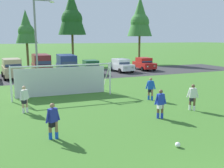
# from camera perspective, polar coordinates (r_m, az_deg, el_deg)

# --- Properties ---
(ground_plane) EXTENTS (400.00, 400.00, 0.00)m
(ground_plane) POSITION_cam_1_polar(r_m,az_deg,el_deg) (19.55, -6.54, -2.71)
(ground_plane) COLOR #3D7028
(parking_lot_strip) EXTENTS (52.00, 8.40, 0.01)m
(parking_lot_strip) POSITION_cam_1_polar(r_m,az_deg,el_deg) (30.34, -12.68, 1.79)
(parking_lot_strip) COLOR #333335
(parking_lot_strip) RESTS_ON ground
(soccer_ball) EXTENTS (0.22, 0.22, 0.22)m
(soccer_ball) POSITION_cam_1_polar(r_m,az_deg,el_deg) (10.88, 14.75, -13.23)
(soccer_ball) COLOR white
(soccer_ball) RESTS_ON ground
(soccer_goal) EXTENTS (7.51, 2.31, 2.57)m
(soccer_goal) POSITION_cam_1_polar(r_m,az_deg,el_deg) (19.66, -11.31, 1.07)
(soccer_goal) COLOR white
(soccer_goal) RESTS_ON ground
(player_striker_near) EXTENTS (0.73, 0.25, 1.64)m
(player_striker_near) POSITION_cam_1_polar(r_m,az_deg,el_deg) (14.12, 10.97, -4.51)
(player_striker_near) COLOR brown
(player_striker_near) RESTS_ON ground
(player_midfield_center) EXTENTS (0.72, 0.40, 1.64)m
(player_midfield_center) POSITION_cam_1_polar(r_m,az_deg,el_deg) (11.39, -13.31, -8.24)
(player_midfield_center) COLOR #936B4C
(player_midfield_center) RESTS_ON ground
(player_defender_far) EXTENTS (0.70, 0.40, 1.64)m
(player_defender_far) POSITION_cam_1_polar(r_m,az_deg,el_deg) (18.18, 8.78, -1.10)
(player_defender_far) COLOR #936B4C
(player_defender_far) RESTS_ON ground
(player_winger_left) EXTENTS (0.62, 0.54, 1.64)m
(player_winger_left) POSITION_cam_1_polar(r_m,az_deg,el_deg) (15.81, -19.30, -3.31)
(player_winger_left) COLOR tan
(player_winger_left) RESTS_ON ground
(player_winger_right) EXTENTS (0.68, 0.43, 1.64)m
(player_winger_right) POSITION_cam_1_polar(r_m,az_deg,el_deg) (16.20, 17.88, -2.90)
(player_winger_right) COLOR brown
(player_winger_right) RESTS_ON ground
(parked_car_slot_left) EXTENTS (2.39, 4.73, 2.16)m
(parked_car_slot_left) POSITION_cam_1_polar(r_m,az_deg,el_deg) (30.13, -21.80, 3.37)
(parked_car_slot_left) COLOR tan
(parked_car_slot_left) RESTS_ON ground
(parked_car_slot_center_left) EXTENTS (2.27, 4.84, 2.52)m
(parked_car_slot_center_left) POSITION_cam_1_polar(r_m,az_deg,el_deg) (30.90, -15.79, 4.31)
(parked_car_slot_center_left) COLOR maroon
(parked_car_slot_center_left) RESTS_ON ground
(parked_car_slot_center) EXTENTS (2.47, 4.94, 2.52)m
(parked_car_slot_center) POSITION_cam_1_polar(r_m,az_deg,el_deg) (29.46, -10.30, 4.25)
(parked_car_slot_center) COLOR navy
(parked_car_slot_center) RESTS_ON ground
(parked_car_slot_center_right) EXTENTS (2.28, 4.32, 1.72)m
(parked_car_slot_center_right) POSITION_cam_1_polar(r_m,az_deg,el_deg) (31.20, -4.82, 3.86)
(parked_car_slot_center_right) COLOR #194C2D
(parked_car_slot_center_right) RESTS_ON ground
(parked_car_slot_right) EXTENTS (2.27, 4.32, 1.72)m
(parked_car_slot_right) POSITION_cam_1_polar(r_m,az_deg,el_deg) (33.34, 2.07, 4.31)
(parked_car_slot_right) COLOR silver
(parked_car_slot_right) RESTS_ON ground
(parked_car_slot_far_right) EXTENTS (2.26, 4.32, 1.72)m
(parked_car_slot_far_right) POSITION_cam_1_polar(r_m,az_deg,el_deg) (35.60, 7.32, 4.62)
(parked_car_slot_far_right) COLOR red
(parked_car_slot_far_right) RESTS_ON ground
(tree_mid_left) EXTENTS (3.27, 3.27, 8.72)m
(tree_mid_left) POSITION_cam_1_polar(r_m,az_deg,el_deg) (41.68, -19.01, 12.01)
(tree_mid_left) COLOR brown
(tree_mid_left) RESTS_ON ground
(tree_center_back) EXTENTS (4.47, 4.47, 11.91)m
(tree_center_back) POSITION_cam_1_polar(r_m,az_deg,el_deg) (41.85, -9.15, 15.46)
(tree_center_back) COLOR brown
(tree_center_back) RESTS_ON ground
(tree_mid_right) EXTENTS (4.28, 4.28, 11.41)m
(tree_mid_right) POSITION_cam_1_polar(r_m,az_deg,el_deg) (44.66, 6.37, 14.75)
(tree_mid_right) COLOR brown
(tree_mid_right) RESTS_ON ground
(street_lamp) EXTENTS (2.00, 0.32, 7.87)m
(street_lamp) POSITION_cam_1_polar(r_m,az_deg,el_deg) (24.24, -16.54, 9.18)
(street_lamp) COLOR slate
(street_lamp) RESTS_ON ground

